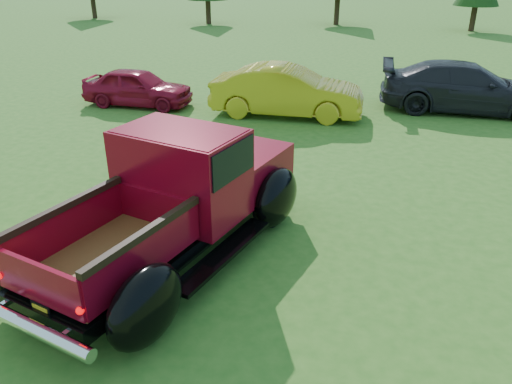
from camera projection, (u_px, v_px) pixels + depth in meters
ground at (273, 258)px, 8.17m from camera, size 120.00×120.00×0.00m
pickup_truck at (183, 193)px, 8.18m from camera, size 3.62×5.84×2.05m
show_car_red at (138, 87)px, 16.28m from camera, size 3.60×1.53×1.21m
show_car_yellow at (287, 91)px, 15.17m from camera, size 4.67×1.85×1.51m
show_car_grey at (465, 87)px, 15.64m from camera, size 5.28×2.33×1.51m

